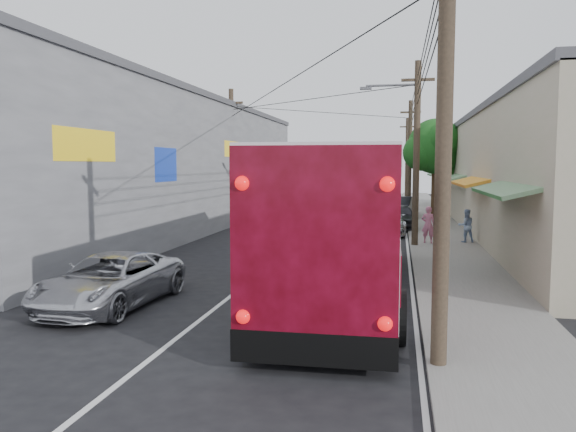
# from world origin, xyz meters

# --- Properties ---
(ground) EXTENTS (120.00, 120.00, 0.00)m
(ground) POSITION_xyz_m (0.00, 0.00, 0.00)
(ground) COLOR black
(ground) RESTS_ON ground
(sidewalk) EXTENTS (3.00, 80.00, 0.12)m
(sidewalk) POSITION_xyz_m (6.50, 20.00, 0.06)
(sidewalk) COLOR slate
(sidewalk) RESTS_ON ground
(building_right) EXTENTS (7.09, 40.00, 6.25)m
(building_right) POSITION_xyz_m (10.99, 22.00, 3.15)
(building_right) COLOR #B1A38C
(building_right) RESTS_ON ground
(building_left) EXTENTS (7.20, 36.00, 7.25)m
(building_left) POSITION_xyz_m (-8.50, 18.00, 3.65)
(building_left) COLOR gray
(building_left) RESTS_ON ground
(utility_poles) EXTENTS (11.80, 45.28, 8.00)m
(utility_poles) POSITION_xyz_m (3.13, 20.33, 4.13)
(utility_poles) COLOR #473828
(utility_poles) RESTS_ON ground
(street_tree) EXTENTS (4.40, 4.00, 6.60)m
(street_tree) POSITION_xyz_m (6.87, 26.02, 4.67)
(street_tree) COLOR #3F2B19
(street_tree) RESTS_ON ground
(coach_bus) EXTENTS (3.33, 13.81, 3.97)m
(coach_bus) POSITION_xyz_m (3.00, 4.11, 2.05)
(coach_bus) COLOR silver
(coach_bus) RESTS_ON ground
(jeepney) EXTENTS (2.48, 4.91, 1.33)m
(jeepney) POSITION_xyz_m (-2.69, 1.00, 0.67)
(jeepney) COLOR silver
(jeepney) RESTS_ON ground
(parked_suv) EXTENTS (2.24, 5.09, 1.45)m
(parked_suv) POSITION_xyz_m (3.80, 18.00, 0.73)
(parked_suv) COLOR #A8AAB1
(parked_suv) RESTS_ON ground
(parked_car_mid) EXTENTS (1.83, 4.17, 1.40)m
(parked_car_mid) POSITION_xyz_m (4.60, 20.00, 0.70)
(parked_car_mid) COLOR #27272C
(parked_car_mid) RESTS_ON ground
(parked_car_far) EXTENTS (2.02, 4.51, 1.44)m
(parked_car_far) POSITION_xyz_m (4.60, 27.00, 0.72)
(parked_car_far) COLOR #212227
(parked_car_far) RESTS_ON ground
(pedestrian_near) EXTENTS (0.68, 0.53, 1.65)m
(pedestrian_near) POSITION_xyz_m (5.79, 13.66, 0.95)
(pedestrian_near) COLOR #CC6C8E
(pedestrian_near) RESTS_ON sidewalk
(pedestrian_far) EXTENTS (0.82, 0.70, 1.49)m
(pedestrian_far) POSITION_xyz_m (7.48, 14.27, 0.86)
(pedestrian_far) COLOR #96B1DB
(pedestrian_far) RESTS_ON sidewalk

